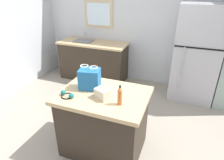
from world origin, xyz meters
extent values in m
plane|color=#9E9384|center=(0.00, 0.00, 0.00)|extent=(6.22, 6.22, 0.00)
cube|color=silver|center=(0.00, 2.23, 1.38)|extent=(5.18, 0.10, 2.76)
cube|color=#CCB78C|center=(-1.26, 2.17, 1.45)|extent=(0.68, 0.04, 0.60)
cube|color=white|center=(-1.26, 2.15, 1.45)|extent=(0.56, 0.02, 0.48)
cube|color=#33281E|center=(-0.15, -0.15, 0.41)|extent=(1.02, 0.74, 0.82)
cube|color=tan|center=(-0.15, -0.15, 0.85)|extent=(1.10, 0.82, 0.05)
cube|color=#B7B7BC|center=(0.90, 1.79, 0.90)|extent=(0.80, 0.71, 1.80)
cube|color=black|center=(0.90, 1.43, 1.11)|extent=(0.78, 0.01, 0.02)
cylinder|color=#B7B7BC|center=(0.68, 1.41, 0.72)|extent=(0.02, 0.02, 0.81)
cube|color=#33281E|center=(-1.28, 1.85, 0.42)|extent=(1.53, 0.59, 0.85)
cube|color=tan|center=(-1.28, 1.85, 0.87)|extent=(1.57, 0.63, 0.04)
cube|color=slate|center=(-1.51, 1.85, 0.84)|extent=(0.40, 0.32, 0.14)
cylinder|color=#B7B7BC|center=(-1.51, 1.99, 0.98)|extent=(0.03, 0.03, 0.18)
cylinder|color=#B7B7BC|center=(-1.51, 1.92, 1.06)|extent=(0.02, 0.14, 0.02)
cube|color=#236BAD|center=(-0.37, -0.08, 1.01)|extent=(0.29, 0.24, 0.26)
torus|color=white|center=(-0.43, -0.08, 1.18)|extent=(0.12, 0.12, 0.01)
torus|color=white|center=(-0.30, -0.08, 1.18)|extent=(0.12, 0.12, 0.01)
cube|color=beige|center=(-0.12, -0.25, 0.94)|extent=(0.20, 0.18, 0.12)
cylinder|color=#C66633|center=(0.11, -0.30, 0.97)|extent=(0.06, 0.06, 0.18)
cone|color=#C66633|center=(0.11, -0.30, 1.07)|extent=(0.05, 0.05, 0.03)
cylinder|color=black|center=(0.11, -0.30, 1.10)|extent=(0.02, 0.02, 0.02)
torus|color=black|center=(-0.53, -0.36, 0.88)|extent=(0.18, 0.18, 0.01)
sphere|color=#19666B|center=(-0.46, -0.38, 0.91)|extent=(0.06, 0.06, 0.06)
sphere|color=#19666B|center=(-0.60, -0.35, 0.91)|extent=(0.06, 0.06, 0.06)
camera|label=1|loc=(0.71, -2.08, 2.11)|focal=31.84mm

